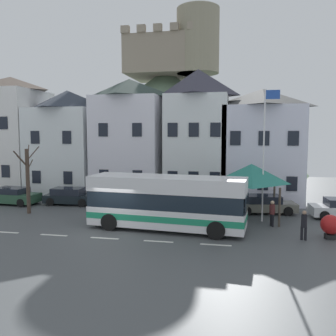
# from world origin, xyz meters

# --- Properties ---
(ground_plane) EXTENTS (40.00, 60.00, 0.07)m
(ground_plane) POSITION_xyz_m (0.00, -0.00, -0.03)
(ground_plane) COLOR #494D4F
(townhouse_00) EXTENTS (5.59, 6.53, 11.07)m
(townhouse_00) POSITION_xyz_m (-14.55, 12.23, 5.53)
(townhouse_00) COLOR white
(townhouse_00) RESTS_ON ground_plane
(townhouse_01) EXTENTS (5.91, 6.37, 9.64)m
(townhouse_01) POSITION_xyz_m (-8.69, 12.15, 4.82)
(townhouse_01) COLOR white
(townhouse_01) RESTS_ON ground_plane
(townhouse_02) EXTENTS (5.80, 5.32, 10.43)m
(townhouse_02) POSITION_xyz_m (-2.50, 11.63, 5.21)
(townhouse_02) COLOR white
(townhouse_02) RESTS_ON ground_plane
(townhouse_03) EXTENTS (5.07, 5.57, 11.10)m
(townhouse_03) POSITION_xyz_m (3.57, 11.75, 5.55)
(townhouse_03) COLOR white
(townhouse_03) RESTS_ON ground_plane
(townhouse_04) EXTENTS (6.37, 6.53, 9.37)m
(townhouse_04) POSITION_xyz_m (8.92, 12.23, 4.69)
(townhouse_04) COLOR silver
(townhouse_04) RESTS_ON ground_plane
(hilltop_castle) EXTENTS (41.43, 41.43, 22.87)m
(hilltop_castle) POSITION_xyz_m (-3.92, 34.67, 7.95)
(hilltop_castle) COLOR #546B53
(hilltop_castle) RESTS_ON ground_plane
(transit_bus) EXTENTS (9.44, 3.37, 3.16)m
(transit_bus) POSITION_xyz_m (2.95, 1.29, 1.59)
(transit_bus) COLOR white
(transit_bus) RESTS_ON ground_plane
(bus_shelter) EXTENTS (3.60, 3.60, 3.69)m
(bus_shelter) POSITION_xyz_m (7.91, 4.86, 3.02)
(bus_shelter) COLOR #473D33
(bus_shelter) RESTS_ON ground_plane
(parked_car_00) EXTENTS (4.04, 2.04, 1.33)m
(parked_car_00) POSITION_xyz_m (-6.15, 7.13, 0.65)
(parked_car_00) COLOR black
(parked_car_00) RESTS_ON ground_plane
(parked_car_01) EXTENTS (4.50, 2.37, 1.27)m
(parked_car_01) POSITION_xyz_m (8.90, 6.97, 0.63)
(parked_car_01) COLOR slate
(parked_car_01) RESTS_ON ground_plane
(parked_car_03) EXTENTS (4.16, 2.20, 1.33)m
(parked_car_03) POSITION_xyz_m (-10.68, 6.37, 0.66)
(parked_car_03) COLOR #2D523A
(parked_car_03) RESTS_ON ground_plane
(pedestrian_00) EXTENTS (0.32, 0.30, 1.60)m
(pedestrian_00) POSITION_xyz_m (10.53, 0.59, 0.89)
(pedestrian_00) COLOR black
(pedestrian_00) RESTS_ON ground_plane
(pedestrian_01) EXTENTS (0.33, 0.33, 1.59)m
(pedestrian_01) POSITION_xyz_m (9.13, 3.19, 0.96)
(pedestrian_01) COLOR black
(pedestrian_01) RESTS_ON ground_plane
(public_bench) EXTENTS (1.77, 0.48, 0.87)m
(public_bench) POSITION_xyz_m (7.62, 6.96, 0.48)
(public_bench) COLOR #33473D
(public_bench) RESTS_ON ground_plane
(flagpole) EXTENTS (0.95, 0.10, 8.43)m
(flagpole) POSITION_xyz_m (8.69, 4.37, 4.80)
(flagpole) COLOR silver
(flagpole) RESTS_ON ground_plane
(harbour_buoy) EXTENTS (1.06, 1.06, 1.31)m
(harbour_buoy) POSITION_xyz_m (12.00, 1.16, 0.73)
(harbour_buoy) COLOR black
(harbour_buoy) RESTS_ON ground_plane
(bare_tree_01) EXTENTS (1.62, 1.78, 4.86)m
(bare_tree_01) POSITION_xyz_m (-7.53, 3.56, 2.46)
(bare_tree_01) COLOR #47382D
(bare_tree_01) RESTS_ON ground_plane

